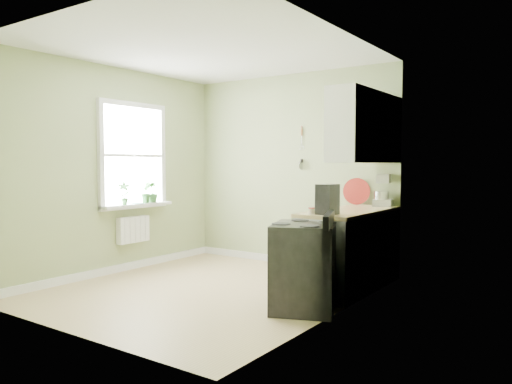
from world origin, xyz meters
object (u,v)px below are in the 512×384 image
Objects in this scene: stand_mixer at (384,191)px; coffee_maker at (327,200)px; stove at (304,266)px; kettle at (328,200)px.

stand_mixer is 1.40× the size of coffee_maker.
coffee_maker is (-0.11, -1.37, -0.04)m from stand_mixer.
stand_mixer is (0.14, 1.79, 0.66)m from stove.
coffee_maker is at bearing -94.42° from stand_mixer.
stove is at bearing -94.21° from coffee_maker.
kettle reaches higher than stove.
stand_mixer is at bearing 85.58° from coffee_maker.
kettle is at bearing -113.43° from stand_mixer.
stand_mixer is at bearing 66.57° from kettle.
coffee_maker is at bearing 85.79° from stove.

